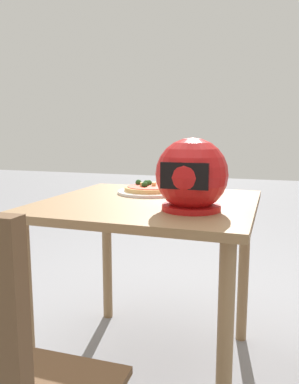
{
  "coord_description": "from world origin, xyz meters",
  "views": [
    {
      "loc": [
        -0.47,
        1.42,
        1.0
      ],
      "look_at": [
        0.03,
        -0.09,
        0.75
      ],
      "focal_mm": 35.01,
      "sensor_mm": 36.0,
      "label": 1
    }
  ],
  "objects_px": {
    "motorcycle_helmet": "(192,176)",
    "drinking_glass": "(205,178)",
    "dining_table": "(150,226)",
    "pizza": "(149,188)"
  },
  "relations": [
    {
      "from": "dining_table",
      "to": "pizza",
      "type": "xyz_separation_m",
      "value": [
        0.06,
        -0.17,
        0.13
      ]
    },
    {
      "from": "motorcycle_helmet",
      "to": "drinking_glass",
      "type": "bearing_deg",
      "value": -86.04
    },
    {
      "from": "drinking_glass",
      "to": "pizza",
      "type": "bearing_deg",
      "value": 26.8
    },
    {
      "from": "pizza",
      "to": "motorcycle_helmet",
      "type": "relative_size",
      "value": 0.89
    },
    {
      "from": "pizza",
      "to": "motorcycle_helmet",
      "type": "xyz_separation_m",
      "value": [
        -0.26,
        0.31,
        0.1
      ]
    },
    {
      "from": "dining_table",
      "to": "drinking_glass",
      "type": "distance_m",
      "value": 0.38
    },
    {
      "from": "dining_table",
      "to": "motorcycle_helmet",
      "type": "distance_m",
      "value": 0.33
    },
    {
      "from": "dining_table",
      "to": "motorcycle_helmet",
      "type": "relative_size",
      "value": 3.28
    },
    {
      "from": "pizza",
      "to": "drinking_glass",
      "type": "relative_size",
      "value": 1.78
    },
    {
      "from": "motorcycle_helmet",
      "to": "drinking_glass",
      "type": "xyz_separation_m",
      "value": [
        0.03,
        -0.43,
        -0.06
      ]
    }
  ]
}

